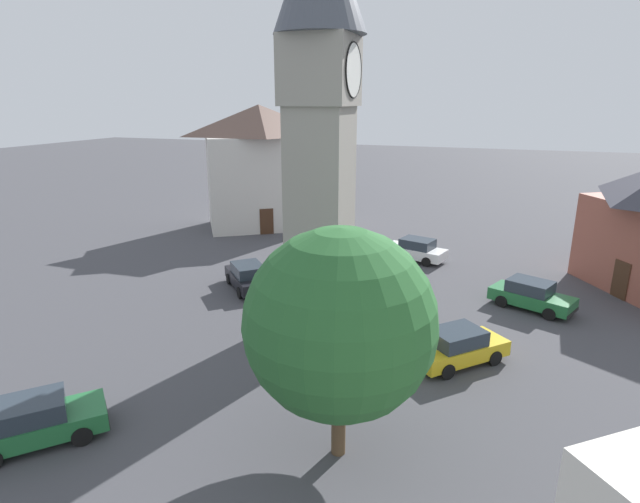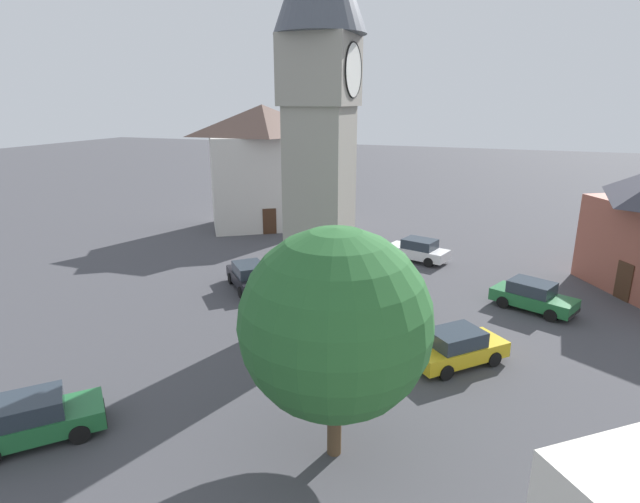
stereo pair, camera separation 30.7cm
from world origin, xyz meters
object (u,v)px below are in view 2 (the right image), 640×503
Objects in this scene: car_black_far at (457,347)px; building_corner_back at (264,166)px; car_red_corner at (249,276)px; car_green_alley at (418,250)px; car_white_side at (33,419)px; pedestrian at (411,301)px; car_silver_kerb at (330,244)px; tree at (335,323)px; car_blue_kerb at (533,296)px; clock_tower at (320,91)px.

car_black_far is 0.39× the size of building_corner_back.
car_red_corner and car_green_alley have the same top height.
car_red_corner and car_black_far have the same top height.
car_white_side is 16.52m from pedestrian.
car_silver_kerb and car_green_alley have the same top height.
pedestrian is at bearing -1.49° from tree.
car_red_corner is at bearing 165.74° from car_silver_kerb.
car_blue_kerb is 1.01× the size of car_green_alley.
car_white_side is at bearing 161.03° from car_green_alley.
car_red_corner is 13.12m from car_black_far.
car_red_corner is at bearing 68.77° from car_black_far.
car_green_alley is (13.53, 4.08, 0.00)m from car_black_far.
tree is at bearing -149.30° from building_corner_back.
car_white_side is 1.01× the size of car_black_far.
pedestrian is at bearing -171.66° from car_green_alley.
car_blue_kerb is 9.51m from car_green_alley.
car_red_corner is at bearing 83.82° from pedestrian.
car_silver_kerb is 2.47× the size of pedestrian.
car_black_far is 26.55m from building_corner_back.
tree reaches higher than car_black_far.
clock_tower is 2.60× the size of tree.
tree reaches higher than pedestrian.
clock_tower reaches higher than tree.
tree is at bearing -72.93° from car_white_side.
tree reaches higher than car_white_side.
car_silver_kerb is at bearing 96.25° from car_green_alley.
car_blue_kerb is at bearing -41.61° from car_white_side.
building_corner_back reaches higher than car_red_corner.
tree is (-20.53, -1.16, 3.62)m from car_green_alley.
car_blue_kerb is at bearing -118.54° from building_corner_back.
building_corner_back is at bearing 23.18° from car_red_corner.
car_blue_kerb is 14.35m from car_silver_kerb.
pedestrian reaches higher than car_blue_kerb.
car_blue_kerb is at bearing -131.56° from car_green_alley.
clock_tower is 11.57m from tree.
car_blue_kerb is at bearing -22.71° from tree.
car_blue_kerb is at bearing -22.79° from car_black_far.
car_blue_kerb is 1.08× the size of car_red_corner.
car_red_corner is 1.00× the size of car_black_far.
car_blue_kerb and car_black_far have the same top height.
clock_tower reaches higher than car_silver_kerb.
car_black_far is 4.56m from pedestrian.
car_silver_kerb is at bearing 20.03° from tree.
car_black_far is at bearing 157.21° from car_blue_kerb.
car_red_corner is (-8.11, 2.06, 0.00)m from car_silver_kerb.
building_corner_back reaches higher than car_green_alley.
clock_tower reaches higher than car_red_corner.
car_green_alley is (6.31, 7.11, 0.00)m from car_blue_kerb.
building_corner_back is at bearing 69.62° from car_green_alley.
car_white_side is (-22.69, 1.95, 0.00)m from car_silver_kerb.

